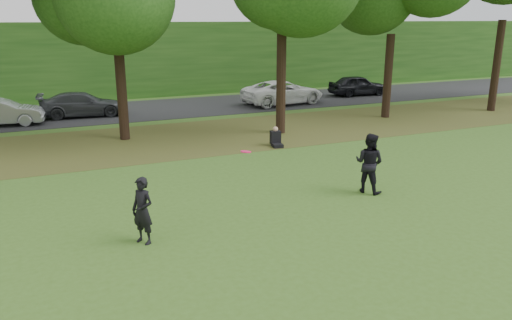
% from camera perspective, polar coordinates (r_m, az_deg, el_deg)
% --- Properties ---
extents(ground, '(120.00, 120.00, 0.00)m').
position_cam_1_polar(ground, '(11.79, 11.75, -10.91)').
color(ground, '#38581B').
rests_on(ground, ground).
extents(leaf_litter, '(60.00, 7.00, 0.01)m').
position_cam_1_polar(leaf_litter, '(23.00, -6.97, 2.61)').
color(leaf_litter, '#50421C').
rests_on(leaf_litter, ground).
extents(street, '(70.00, 7.00, 0.02)m').
position_cam_1_polar(street, '(30.62, -11.28, 5.75)').
color(street, black).
rests_on(street, ground).
extents(far_hedge, '(70.00, 3.00, 5.00)m').
position_cam_1_polar(far_hedge, '(36.16, -13.58, 11.11)').
color(far_hedge, '#1D4614').
rests_on(far_hedge, ground).
extents(player_left, '(0.68, 0.72, 1.65)m').
position_cam_1_polar(player_left, '(12.26, -12.83, -5.68)').
color(player_left, black).
rests_on(player_left, ground).
extents(player_right, '(1.08, 1.15, 1.88)m').
position_cam_1_polar(player_right, '(15.79, 12.81, -0.34)').
color(player_right, black).
rests_on(player_right, ground).
extents(parked_cars, '(33.92, 3.67, 1.47)m').
position_cam_1_polar(parked_cars, '(29.67, -8.96, 6.92)').
color(parked_cars, black).
rests_on(parked_cars, street).
extents(frisbee, '(0.37, 0.37, 0.06)m').
position_cam_1_polar(frisbee, '(12.61, -1.17, 0.96)').
color(frisbee, '#FF155B').
rests_on(frisbee, ground).
extents(seated_person, '(0.52, 0.78, 0.83)m').
position_cam_1_polar(seated_person, '(21.21, 2.29, 2.43)').
color(seated_person, black).
rests_on(seated_person, ground).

